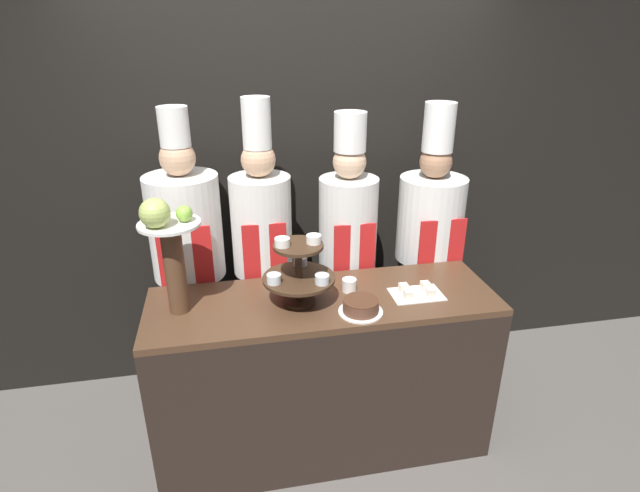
# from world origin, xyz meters

# --- Properties ---
(ground_plane) EXTENTS (14.00, 14.00, 0.00)m
(ground_plane) POSITION_xyz_m (0.00, 0.00, 0.00)
(ground_plane) COLOR #5B5651
(wall_back) EXTENTS (10.00, 0.06, 2.80)m
(wall_back) POSITION_xyz_m (0.00, 1.16, 1.40)
(wall_back) COLOR black
(wall_back) RESTS_ON ground_plane
(buffet_counter) EXTENTS (1.79, 0.58, 0.96)m
(buffet_counter) POSITION_xyz_m (0.00, 0.29, 0.48)
(buffet_counter) COLOR black
(buffet_counter) RESTS_ON ground_plane
(tiered_stand) EXTENTS (0.36, 0.36, 0.36)m
(tiered_stand) POSITION_xyz_m (-0.13, 0.27, 1.14)
(tiered_stand) COLOR #3D2819
(tiered_stand) RESTS_ON buffet_counter
(fruit_pedestal) EXTENTS (0.28, 0.28, 0.60)m
(fruit_pedestal) POSITION_xyz_m (-0.73, 0.30, 1.33)
(fruit_pedestal) COLOR brown
(fruit_pedestal) RESTS_ON buffet_counter
(cake_round) EXTENTS (0.22, 0.22, 0.07)m
(cake_round) POSITION_xyz_m (0.15, 0.12, 0.99)
(cake_round) COLOR white
(cake_round) RESTS_ON buffet_counter
(cup_white) EXTENTS (0.08, 0.08, 0.07)m
(cup_white) POSITION_xyz_m (0.15, 0.34, 0.99)
(cup_white) COLOR white
(cup_white) RESTS_ON buffet_counter
(cake_square_tray) EXTENTS (0.27, 0.18, 0.05)m
(cake_square_tray) POSITION_xyz_m (0.48, 0.24, 0.97)
(cake_square_tray) COLOR white
(cake_square_tray) RESTS_ON buffet_counter
(chef_left) EXTENTS (0.40, 0.40, 1.87)m
(chef_left) POSITION_xyz_m (-0.69, 0.78, 1.02)
(chef_left) COLOR #28282D
(chef_left) RESTS_ON ground_plane
(chef_center_left) EXTENTS (0.35, 0.35, 1.90)m
(chef_center_left) POSITION_xyz_m (-0.27, 0.78, 1.03)
(chef_center_left) COLOR #38332D
(chef_center_left) RESTS_ON ground_plane
(chef_center_right) EXTENTS (0.35, 0.35, 1.81)m
(chef_center_right) POSITION_xyz_m (0.25, 0.78, 1.01)
(chef_center_right) COLOR black
(chef_center_right) RESTS_ON ground_plane
(chef_right) EXTENTS (0.40, 0.40, 1.85)m
(chef_right) POSITION_xyz_m (0.77, 0.78, 0.99)
(chef_right) COLOR #28282D
(chef_right) RESTS_ON ground_plane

